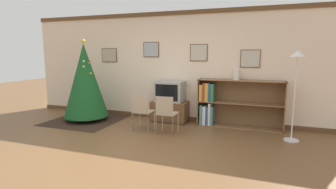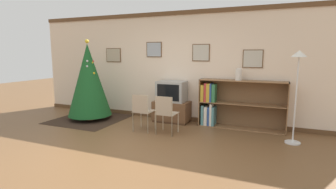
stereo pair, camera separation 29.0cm
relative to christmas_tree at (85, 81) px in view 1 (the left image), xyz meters
The scene contains 11 objects.
ground_plane 2.85m from the christmas_tree, 38.84° to the right, with size 24.00×24.00×0.00m, color brown.
wall_back 2.28m from the christmas_tree, 22.91° to the left, with size 8.35×0.11×2.70m.
area_rug 1.01m from the christmas_tree, 130.25° to the right, with size 1.69×1.78×0.01m.
christmas_tree is the anchor object (origin of this frame).
tv_console 2.25m from the christmas_tree, 15.58° to the left, with size 0.88×0.48×0.51m.
television 2.13m from the christmas_tree, 15.52° to the left, with size 0.68×0.47×0.50m.
folding_chair_left 1.90m from the christmas_tree, 13.87° to the right, with size 0.40×0.40×0.82m.
folding_chair_right 2.42m from the christmas_tree, 10.66° to the right, with size 0.40×0.40×0.82m.
bookshelf 3.45m from the christmas_tree, 10.96° to the left, with size 1.90×0.36×1.09m.
vase 3.67m from the christmas_tree, 10.09° to the left, with size 0.14×0.14×0.26m.
standing_lamp 4.76m from the christmas_tree, ahead, with size 0.28×0.28×1.74m.
Camera 1 is at (2.09, -3.72, 1.69)m, focal length 28.00 mm.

